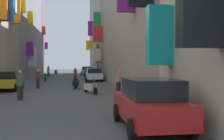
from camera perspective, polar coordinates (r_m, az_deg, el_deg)
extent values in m
plane|color=#424244|center=(34.08, -10.07, -2.17)|extent=(140.00, 140.00, 0.00)
cube|color=orange|center=(24.37, -21.97, 11.85)|extent=(1.02, 0.43, 1.97)
cube|color=blue|center=(24.94, -21.22, 11.90)|extent=(1.37, 0.54, 2.20)
cube|color=white|center=(26.66, -20.53, 13.00)|extent=(1.26, 0.64, 2.05)
cube|color=yellow|center=(30.72, -18.74, 12.68)|extent=(1.36, 0.54, 1.61)
cube|color=orange|center=(29.84, -19.33, 11.34)|extent=(1.02, 0.57, 2.36)
cube|color=gray|center=(46.22, -19.80, 12.12)|extent=(6.00, 22.30, 21.60)
cube|color=white|center=(39.89, -16.19, 2.70)|extent=(1.10, 0.48, 2.76)
cube|color=yellow|center=(40.74, -16.47, 10.22)|extent=(0.68, 0.39, 1.91)
cube|color=purple|center=(39.09, -16.56, 4.23)|extent=(0.86, 0.50, 1.82)
cube|color=slate|center=(60.91, -16.78, 7.87)|extent=(6.00, 8.43, 18.20)
cube|color=red|center=(58.06, -13.88, 7.92)|extent=(0.63, 0.59, 1.66)
cube|color=purple|center=(62.58, -13.40, 4.88)|extent=(0.65, 0.48, 1.50)
cube|color=black|center=(7.24, 18.11, 11.90)|extent=(1.18, 0.52, 1.89)
cube|color=#19B2BF|center=(10.74, 9.73, 7.00)|extent=(0.94, 0.53, 2.26)
cube|color=gray|center=(24.49, 8.43, 13.67)|extent=(6.00, 22.58, 14.60)
cube|color=slate|center=(38.47, 2.34, 12.29)|extent=(6.00, 5.83, 18.78)
cube|color=green|center=(39.50, -3.15, 10.33)|extent=(0.94, 0.64, 2.04)
cube|color=white|center=(37.59, -3.22, 3.15)|extent=(1.28, 0.49, 1.67)
cube|color=yellow|center=(38.12, -2.96, 3.12)|extent=(0.86, 0.57, 2.28)
cube|color=red|center=(35.93, -2.96, 7.40)|extent=(1.25, 0.61, 2.05)
cube|color=gray|center=(52.88, -0.55, 8.47)|extent=(6.00, 23.92, 17.33)
cube|color=purple|center=(50.54, -4.33, 8.54)|extent=(1.16, 0.43, 2.59)
cube|color=yellow|center=(56.27, -4.73, 5.10)|extent=(1.21, 0.57, 1.86)
cube|color=white|center=(32.98, -3.77, -1.19)|extent=(1.78, 4.14, 0.65)
cube|color=black|center=(32.76, -3.75, -0.18)|extent=(1.57, 2.32, 0.53)
cylinder|color=black|center=(34.31, -5.42, -1.64)|extent=(0.18, 0.60, 0.60)
cylinder|color=black|center=(34.43, -2.46, -1.62)|extent=(0.18, 0.60, 0.60)
cylinder|color=black|center=(31.58, -5.20, -1.88)|extent=(0.18, 0.60, 0.60)
cylinder|color=black|center=(31.72, -1.99, -1.87)|extent=(0.18, 0.60, 0.60)
cube|color=gold|center=(22.88, -20.73, -2.43)|extent=(1.71, 4.21, 0.58)
cube|color=black|center=(23.05, -20.63, -0.97)|extent=(1.50, 2.36, 0.58)
cylinder|color=black|center=(21.37, -19.31, -3.45)|extent=(0.18, 0.60, 0.60)
cylinder|color=black|center=(24.08, -18.00, -2.92)|extent=(0.18, 0.60, 0.60)
cylinder|color=black|center=(24.44, -21.96, -2.89)|extent=(0.18, 0.60, 0.60)
cube|color=#B7B7BC|center=(50.36, -5.30, -0.32)|extent=(1.85, 4.03, 0.68)
cube|color=black|center=(50.15, -5.29, 0.39)|extent=(1.62, 2.26, 0.58)
cylinder|color=black|center=(51.67, -6.39, -0.67)|extent=(0.18, 0.60, 0.60)
cylinder|color=black|center=(51.75, -4.34, -0.66)|extent=(0.18, 0.60, 0.60)
cylinder|color=black|center=(49.01, -6.30, -0.77)|extent=(0.18, 0.60, 0.60)
cylinder|color=black|center=(49.10, -4.15, -0.76)|extent=(0.18, 0.60, 0.60)
cube|color=black|center=(43.75, -4.58, -0.61)|extent=(1.69, 4.04, 0.62)
cube|color=black|center=(43.53, -4.56, 0.10)|extent=(1.49, 2.26, 0.47)
cylinder|color=black|center=(45.05, -5.75, -0.95)|extent=(0.18, 0.60, 0.60)
cylinder|color=black|center=(45.14, -3.60, -0.94)|extent=(0.18, 0.60, 0.60)
cylinder|color=black|center=(42.39, -5.62, -1.08)|extent=(0.18, 0.60, 0.60)
cylinder|color=black|center=(42.49, -3.33, -1.08)|extent=(0.18, 0.60, 0.60)
cube|color=#B21E1E|center=(8.83, 7.73, -7.79)|extent=(1.66, 3.93, 0.69)
cube|color=black|center=(8.56, 8.09, -3.79)|extent=(1.46, 2.20, 0.58)
cylinder|color=black|center=(9.96, 1.01, -8.74)|extent=(0.18, 0.60, 0.60)
cylinder|color=black|center=(10.35, 10.25, -8.38)|extent=(0.18, 0.60, 0.60)
cylinder|color=black|center=(7.46, 4.17, -12.15)|extent=(0.18, 0.60, 0.60)
cylinder|color=black|center=(7.97, 16.18, -11.33)|extent=(0.18, 0.60, 0.60)
cube|color=black|center=(22.90, -7.47, -2.67)|extent=(0.55, 1.10, 0.45)
cube|color=black|center=(22.68, -7.52, -1.93)|extent=(0.38, 0.59, 0.16)
cylinder|color=#4C4C51|center=(23.41, -7.34, -1.79)|extent=(0.09, 0.28, 0.68)
cylinder|color=black|center=(23.57, -7.30, -3.10)|extent=(0.15, 0.49, 0.48)
cylinder|color=black|center=(22.26, -7.64, -3.36)|extent=(0.15, 0.49, 0.48)
cube|color=#2D4CAD|center=(53.80, -11.49, -0.43)|extent=(0.47, 1.16, 0.45)
cube|color=black|center=(53.58, -11.51, -0.11)|extent=(0.33, 0.57, 0.16)
cylinder|color=#4C4C51|center=(54.37, -11.44, -0.07)|extent=(0.07, 0.27, 0.68)
cylinder|color=black|center=(54.53, -11.42, -0.65)|extent=(0.11, 0.48, 0.48)
cylinder|color=black|center=(53.09, -11.55, -0.70)|extent=(0.11, 0.48, 0.48)
cube|color=silver|center=(19.07, -4.47, -3.45)|extent=(0.87, 1.29, 0.45)
cube|color=black|center=(19.25, -4.77, -2.50)|extent=(0.51, 0.64, 0.16)
cylinder|color=#4C4C51|center=(18.50, -3.66, -2.58)|extent=(0.16, 0.28, 0.68)
cylinder|color=black|center=(18.41, -3.44, -4.32)|extent=(0.27, 0.48, 0.48)
cylinder|color=black|center=(19.77, -5.43, -3.94)|extent=(0.27, 0.48, 0.48)
cube|color=#287F3D|center=(33.19, -13.63, -1.48)|extent=(0.56, 1.19, 0.45)
cube|color=black|center=(32.96, -13.63, -0.97)|extent=(0.38, 0.59, 0.16)
cylinder|color=#4C4C51|center=(33.75, -13.64, -0.88)|extent=(0.09, 0.28, 0.68)
cylinder|color=black|center=(33.92, -13.63, -1.80)|extent=(0.15, 0.49, 0.48)
cylinder|color=black|center=(32.48, -13.62, -1.93)|extent=(0.15, 0.49, 0.48)
cylinder|color=#2B2B2B|center=(16.33, -18.44, -4.52)|extent=(0.44, 0.44, 0.81)
cylinder|color=#4C724C|center=(16.28, -18.46, -1.98)|extent=(0.53, 0.53, 0.64)
sphere|color=tan|center=(16.26, -18.47, -0.48)|extent=(0.22, 0.22, 0.22)
cylinder|color=black|center=(19.31, 1.34, -3.60)|extent=(0.33, 0.33, 0.79)
cylinder|color=pink|center=(19.27, 1.34, -1.51)|extent=(0.40, 0.40, 0.62)
sphere|color=tan|center=(19.25, 1.34, -0.26)|extent=(0.21, 0.21, 0.21)
cylinder|color=#343434|center=(44.99, -12.99, -0.82)|extent=(0.34, 0.34, 0.84)
cylinder|color=pink|center=(44.97, -13.00, 0.14)|extent=(0.41, 0.41, 0.67)
sphere|color=tan|center=(44.96, -13.00, 0.71)|extent=(0.23, 0.23, 0.23)
cylinder|color=#343434|center=(23.97, -15.02, -2.71)|extent=(0.38, 0.38, 0.78)
cylinder|color=maroon|center=(23.93, -15.02, -1.04)|extent=(0.46, 0.46, 0.62)
sphere|color=tan|center=(23.92, -15.03, -0.05)|extent=(0.21, 0.21, 0.21)
cylinder|color=black|center=(34.49, -7.58, -1.50)|extent=(0.44, 0.44, 0.75)
cylinder|color=maroon|center=(34.46, -7.58, -0.38)|extent=(0.53, 0.53, 0.59)
sphere|color=tan|center=(34.45, -7.58, 0.28)|extent=(0.20, 0.20, 0.20)
cylinder|color=#2D2D2D|center=(37.84, -2.94, 1.18)|extent=(0.12, 0.12, 3.95)
cube|color=black|center=(37.91, -2.95, 4.73)|extent=(0.26, 0.26, 0.75)
sphere|color=red|center=(37.78, -2.93, 5.12)|extent=(0.14, 0.14, 0.14)
sphere|color=orange|center=(37.77, -2.93, 4.74)|extent=(0.14, 0.14, 0.14)
sphere|color=green|center=(37.75, -2.93, 4.37)|extent=(0.14, 0.14, 0.14)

